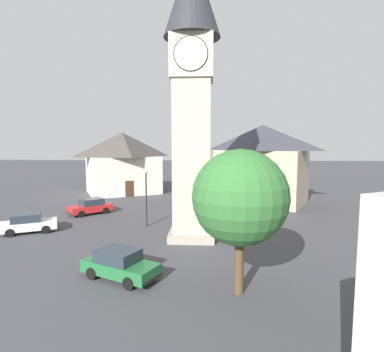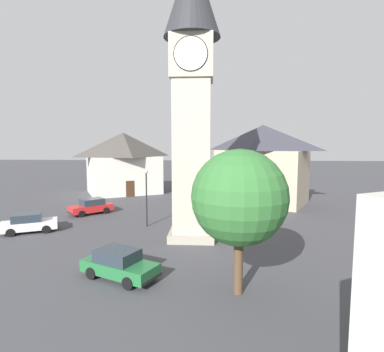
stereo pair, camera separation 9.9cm
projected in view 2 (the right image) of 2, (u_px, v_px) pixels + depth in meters
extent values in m
plane|color=#424247|center=(192.00, 238.00, 23.62)|extent=(200.00, 200.00, 0.00)
cube|color=#A59C89|center=(192.00, 234.00, 23.58)|extent=(3.31, 3.31, 0.60)
cube|color=#B7AD99|center=(192.00, 157.00, 22.97)|extent=(2.65, 2.65, 10.86)
cube|color=#B7AD99|center=(192.00, 59.00, 22.23)|extent=(2.96, 2.96, 2.91)
cylinder|color=white|center=(193.00, 65.00, 23.73)|extent=(2.22, 0.04, 2.22)
torus|color=black|center=(193.00, 65.00, 23.74)|extent=(2.28, 0.06, 2.28)
cube|color=black|center=(193.00, 61.00, 23.75)|extent=(0.05, 0.02, 0.62)
cube|color=black|center=(198.00, 65.00, 23.75)|extent=(0.84, 0.02, 0.04)
cylinder|color=white|center=(191.00, 53.00, 20.73)|extent=(2.22, 0.04, 2.22)
torus|color=black|center=(191.00, 53.00, 20.72)|extent=(2.28, 0.06, 2.28)
cube|color=white|center=(29.00, 225.00, 25.05)|extent=(4.43, 3.33, 0.64)
cube|color=#28333D|center=(27.00, 218.00, 24.93)|extent=(2.57, 2.32, 0.64)
cylinder|color=black|center=(47.00, 224.00, 26.28)|extent=(0.67, 0.48, 0.64)
cylinder|color=black|center=(46.00, 229.00, 24.82)|extent=(0.67, 0.48, 0.64)
cylinder|color=black|center=(13.00, 227.00, 25.35)|extent=(0.67, 0.48, 0.64)
cylinder|color=black|center=(10.00, 233.00, 23.88)|extent=(0.67, 0.48, 0.64)
cube|color=black|center=(57.00, 225.00, 25.85)|extent=(0.84, 1.55, 0.16)
cube|color=red|center=(91.00, 208.00, 31.46)|extent=(4.17, 4.03, 0.64)
cube|color=#28333D|center=(92.00, 202.00, 31.48)|extent=(2.60, 2.57, 0.64)
cylinder|color=black|center=(82.00, 214.00, 30.10)|extent=(0.62, 0.60, 0.64)
cylinder|color=black|center=(76.00, 211.00, 31.33)|extent=(0.62, 0.60, 0.64)
cylinder|color=black|center=(106.00, 210.00, 31.64)|extent=(0.62, 0.60, 0.64)
cylinder|color=black|center=(100.00, 208.00, 32.87)|extent=(0.62, 0.60, 0.64)
cube|color=black|center=(70.00, 213.00, 30.21)|extent=(1.22, 1.31, 0.16)
cube|color=#236B38|center=(120.00, 267.00, 16.59)|extent=(4.43, 3.29, 0.64)
cube|color=#28333D|center=(117.00, 255.00, 16.59)|extent=(2.56, 2.31, 0.64)
cylinder|color=black|center=(148.00, 271.00, 16.73)|extent=(0.67, 0.47, 0.64)
cylinder|color=black|center=(128.00, 283.00, 15.33)|extent=(0.67, 0.47, 0.64)
cylinder|color=black|center=(113.00, 263.00, 17.90)|extent=(0.67, 0.47, 0.64)
cylinder|color=black|center=(92.00, 273.00, 16.51)|extent=(0.67, 0.47, 0.64)
cube|color=black|center=(151.00, 279.00, 15.65)|extent=(0.82, 1.56, 0.16)
cylinder|color=black|center=(215.00, 214.00, 29.70)|extent=(0.13, 0.13, 0.82)
cylinder|color=black|center=(215.00, 214.00, 29.53)|extent=(0.13, 0.13, 0.82)
cube|color=#D13838|center=(215.00, 207.00, 29.54)|extent=(0.33, 0.41, 0.60)
cylinder|color=#D13838|center=(214.00, 207.00, 29.77)|extent=(0.09, 0.09, 0.60)
cylinder|color=#D13838|center=(216.00, 208.00, 29.32)|extent=(0.09, 0.09, 0.60)
sphere|color=beige|center=(215.00, 202.00, 29.49)|extent=(0.22, 0.22, 0.22)
sphere|color=black|center=(215.00, 202.00, 29.49)|extent=(0.20, 0.20, 0.20)
cylinder|color=brown|center=(238.00, 262.00, 14.84)|extent=(0.44, 0.44, 3.05)
sphere|color=#337033|center=(239.00, 197.00, 14.51)|extent=(4.46, 4.46, 4.46)
cube|color=silver|center=(124.00, 175.00, 44.54)|extent=(11.58, 10.81, 5.13)
pyramid|color=#47423D|center=(123.00, 145.00, 44.09)|extent=(12.16, 11.35, 3.32)
cube|color=#422819|center=(130.00, 189.00, 41.34)|extent=(1.01, 0.58, 2.10)
cube|color=tan|center=(262.00, 177.00, 36.96)|extent=(11.32, 10.03, 6.19)
pyramid|color=#383842|center=(263.00, 138.00, 36.47)|extent=(11.88, 10.53, 2.89)
cube|color=#422819|center=(252.00, 198.00, 34.42)|extent=(1.01, 0.58, 2.10)
cylinder|color=black|center=(147.00, 200.00, 26.66)|extent=(0.12, 0.12, 4.52)
sphere|color=beige|center=(146.00, 171.00, 26.40)|extent=(0.36, 0.36, 0.36)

